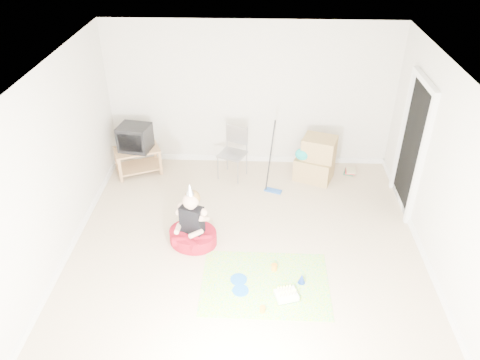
{
  "coord_description": "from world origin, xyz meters",
  "views": [
    {
      "loc": [
        0.12,
        -5.12,
        4.44
      ],
      "look_at": [
        -0.1,
        0.4,
        0.9
      ],
      "focal_mm": 35.0,
      "sensor_mm": 36.0,
      "label": 1
    }
  ],
  "objects_px": {
    "seated_woman": "(193,230)",
    "cardboard_boxes": "(316,159)",
    "crt_tv": "(135,138)",
    "tv_stand": "(138,159)",
    "folding_chair": "(232,154)",
    "birthday_cake": "(286,296)"
  },
  "relations": [
    {
      "from": "folding_chair",
      "to": "seated_woman",
      "type": "distance_m",
      "value": 1.89
    },
    {
      "from": "crt_tv",
      "to": "seated_woman",
      "type": "bearing_deg",
      "value": -47.17
    },
    {
      "from": "crt_tv",
      "to": "folding_chair",
      "type": "xyz_separation_m",
      "value": [
        1.69,
        -0.08,
        -0.25
      ]
    },
    {
      "from": "tv_stand",
      "to": "seated_woman",
      "type": "bearing_deg",
      "value": -57.32
    },
    {
      "from": "birthday_cake",
      "to": "cardboard_boxes",
      "type": "bearing_deg",
      "value": 77.96
    },
    {
      "from": "tv_stand",
      "to": "cardboard_boxes",
      "type": "xyz_separation_m",
      "value": [
        3.13,
        -0.07,
        0.1
      ]
    },
    {
      "from": "birthday_cake",
      "to": "crt_tv",
      "type": "bearing_deg",
      "value": 130.72
    },
    {
      "from": "folding_chair",
      "to": "birthday_cake",
      "type": "relative_size",
      "value": 2.91
    },
    {
      "from": "cardboard_boxes",
      "to": "seated_woman",
      "type": "distance_m",
      "value": 2.65
    },
    {
      "from": "birthday_cake",
      "to": "tv_stand",
      "type": "bearing_deg",
      "value": 130.72
    },
    {
      "from": "folding_chair",
      "to": "seated_woman",
      "type": "height_order",
      "value": "seated_woman"
    },
    {
      "from": "crt_tv",
      "to": "cardboard_boxes",
      "type": "bearing_deg",
      "value": 8.81
    },
    {
      "from": "cardboard_boxes",
      "to": "seated_woman",
      "type": "relative_size",
      "value": 0.78
    },
    {
      "from": "crt_tv",
      "to": "seated_woman",
      "type": "xyz_separation_m",
      "value": [
        1.22,
        -1.89,
        -0.48
      ]
    },
    {
      "from": "crt_tv",
      "to": "seated_woman",
      "type": "height_order",
      "value": "seated_woman"
    },
    {
      "from": "cardboard_boxes",
      "to": "seated_woman",
      "type": "xyz_separation_m",
      "value": [
        -1.92,
        -1.82,
        -0.16
      ]
    },
    {
      "from": "seated_woman",
      "to": "folding_chair",
      "type": "bearing_deg",
      "value": 75.36
    },
    {
      "from": "folding_chair",
      "to": "cardboard_boxes",
      "type": "xyz_separation_m",
      "value": [
        1.44,
        0.01,
        -0.08
      ]
    },
    {
      "from": "crt_tv",
      "to": "seated_woman",
      "type": "relative_size",
      "value": 0.51
    },
    {
      "from": "cardboard_boxes",
      "to": "seated_woman",
      "type": "bearing_deg",
      "value": -136.46
    },
    {
      "from": "seated_woman",
      "to": "cardboard_boxes",
      "type": "bearing_deg",
      "value": 43.54
    },
    {
      "from": "crt_tv",
      "to": "birthday_cake",
      "type": "bearing_deg",
      "value": -39.13
    }
  ]
}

